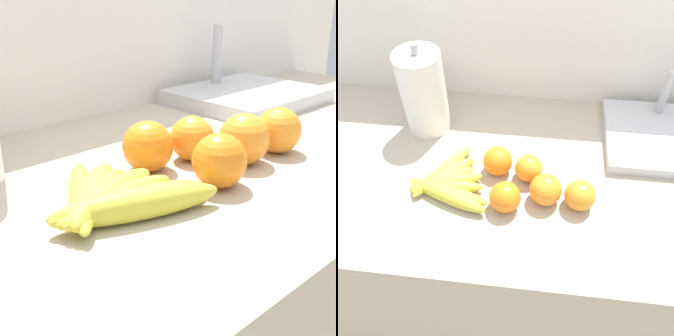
% 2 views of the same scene
% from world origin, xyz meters
% --- Properties ---
extents(ground_plane, '(6.00, 6.00, 0.00)m').
position_xyz_m(ground_plane, '(0.00, 0.00, 0.00)').
color(ground_plane, beige).
extents(counter, '(1.57, 0.64, 0.89)m').
position_xyz_m(counter, '(0.00, 0.00, 0.45)').
color(counter, '#ADA08C').
rests_on(counter, ground).
extents(wall_back, '(1.97, 0.06, 1.30)m').
position_xyz_m(wall_back, '(0.00, 0.35, 0.65)').
color(wall_back, silver).
rests_on(wall_back, ground).
extents(banana_bunch, '(0.22, 0.24, 0.04)m').
position_xyz_m(banana_bunch, '(-0.26, -0.08, 0.91)').
color(banana_bunch, gold).
rests_on(banana_bunch, counter).
extents(orange_front, '(0.08, 0.08, 0.08)m').
position_xyz_m(orange_front, '(0.08, -0.09, 0.93)').
color(orange_front, orange).
rests_on(orange_front, counter).
extents(orange_back_left, '(0.08, 0.08, 0.08)m').
position_xyz_m(orange_back_left, '(-0.01, -0.08, 0.93)').
color(orange_back_left, orange).
rests_on(orange_back_left, counter).
extents(orange_far_right, '(0.08, 0.08, 0.08)m').
position_xyz_m(orange_far_right, '(-0.11, -0.11, 0.93)').
color(orange_far_right, orange).
rests_on(orange_far_right, counter).
extents(orange_right, '(0.07, 0.07, 0.07)m').
position_xyz_m(orange_right, '(-0.06, -0.01, 0.93)').
color(orange_right, orange).
rests_on(orange_right, counter).
extents(orange_back_right, '(0.08, 0.08, 0.08)m').
position_xyz_m(orange_back_right, '(-0.14, 0.00, 0.93)').
color(orange_back_right, orange).
rests_on(orange_back_right, counter).
extents(paper_towel_roll, '(0.13, 0.13, 0.27)m').
position_xyz_m(paper_towel_roll, '(-0.37, 0.16, 1.01)').
color(paper_towel_roll, white).
rests_on(paper_towel_roll, counter).
extents(sink_basin, '(0.32, 0.28, 0.17)m').
position_xyz_m(sink_basin, '(0.32, 0.16, 0.91)').
color(sink_basin, '#B7BABF').
rests_on(sink_basin, counter).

